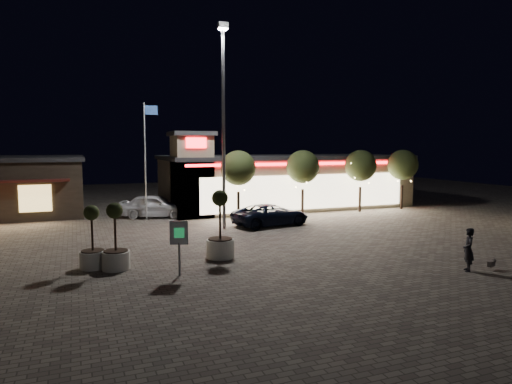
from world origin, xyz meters
name	(u,v)px	position (x,y,z in m)	size (l,w,h in m)	color
ground	(236,262)	(0.00, 0.00, 0.00)	(90.00, 90.00, 0.00)	slate
retail_building	(281,181)	(9.51, 15.82, 2.21)	(20.40, 8.40, 6.10)	gray
floodlight_pole	(223,114)	(2.00, 8.00, 7.02)	(0.60, 0.40, 12.38)	gray
flagpole	(146,151)	(-1.90, 13.00, 4.74)	(0.95, 0.10, 8.00)	white
string_tree_a	(238,168)	(4.00, 11.00, 3.56)	(2.42, 2.42, 4.79)	#332319
string_tree_b	(303,167)	(9.00, 11.00, 3.56)	(2.42, 2.42, 4.79)	#332319
string_tree_c	(361,166)	(14.00, 11.00, 3.56)	(2.42, 2.42, 4.79)	#332319
string_tree_d	(403,165)	(18.00, 11.00, 3.56)	(2.42, 2.42, 4.79)	#332319
pickup_truck	(271,215)	(5.10, 7.87, 0.70)	(2.34, 5.06, 1.41)	black
white_sedan	(155,206)	(-1.27, 14.00, 0.83)	(1.96, 4.87, 1.66)	white
pedestrian	(468,250)	(8.30, -4.90, 0.89)	(0.65, 0.43, 1.78)	black
dog	(492,263)	(9.40, -5.12, 0.29)	(0.55, 0.33, 0.30)	#59514C
planter_left	(116,249)	(-5.03, 0.70, 0.86)	(1.14, 1.14, 2.79)	white
planter_mid	(93,249)	(-5.91, 1.24, 0.82)	(1.08, 1.08, 2.67)	white
planter_right	(220,237)	(-0.43, 1.00, 0.96)	(1.27, 1.27, 3.12)	white
valet_sign	(179,237)	(-2.79, -1.18, 1.53)	(0.70, 0.31, 2.19)	gray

